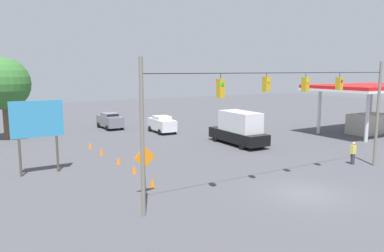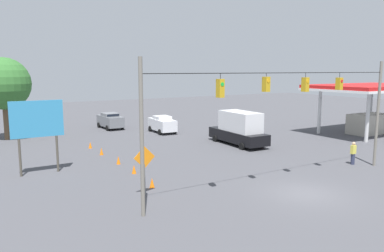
{
  "view_description": "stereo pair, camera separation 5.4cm",
  "coord_description": "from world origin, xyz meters",
  "px_view_note": "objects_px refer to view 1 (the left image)",
  "views": [
    {
      "loc": [
        16.37,
        14.25,
        7.05
      ],
      "look_at": [
        0.81,
        -11.19,
        2.56
      ],
      "focal_mm": 35.0,
      "sensor_mm": 36.0,
      "label": 1
    },
    {
      "loc": [
        16.32,
        14.28,
        7.05
      ],
      "look_at": [
        0.81,
        -11.19,
        2.56
      ],
      "focal_mm": 35.0,
      "sensor_mm": 36.0,
      "label": 2
    }
  ],
  "objects_px": {
    "box_truck_black_oncoming_far": "(239,129)",
    "tree_horizon_left": "(3,84)",
    "roadside_billboard": "(37,123)",
    "traffic_cone_second": "(134,169)",
    "overhead_signal_span": "(285,108)",
    "sedan_grey_withflow_deep": "(110,120)",
    "traffic_cone_nearest": "(152,183)",
    "traffic_cone_fourth": "(101,151)",
    "gas_station": "(370,98)",
    "traffic_cone_fifth": "(90,145)",
    "sedan_white_oncoming_deep": "(162,124)",
    "traffic_cone_third": "(118,160)",
    "pedestrian": "(353,153)",
    "work_zone_sign": "(145,161)"
  },
  "relations": [
    {
      "from": "roadside_billboard",
      "to": "pedestrian",
      "type": "bearing_deg",
      "value": 155.2
    },
    {
      "from": "traffic_cone_second",
      "to": "pedestrian",
      "type": "height_order",
      "value": "pedestrian"
    },
    {
      "from": "pedestrian",
      "to": "box_truck_black_oncoming_far",
      "type": "bearing_deg",
      "value": -75.88
    },
    {
      "from": "sedan_white_oncoming_deep",
      "to": "tree_horizon_left",
      "type": "relative_size",
      "value": 0.52
    },
    {
      "from": "traffic_cone_nearest",
      "to": "traffic_cone_fifth",
      "type": "height_order",
      "value": "same"
    },
    {
      "from": "roadside_billboard",
      "to": "traffic_cone_second",
      "type": "bearing_deg",
      "value": 149.29
    },
    {
      "from": "sedan_white_oncoming_deep",
      "to": "traffic_cone_nearest",
      "type": "height_order",
      "value": "sedan_white_oncoming_deep"
    },
    {
      "from": "box_truck_black_oncoming_far",
      "to": "overhead_signal_span",
      "type": "bearing_deg",
      "value": 63.45
    },
    {
      "from": "traffic_cone_fourth",
      "to": "roadside_billboard",
      "type": "relative_size",
      "value": 0.12
    },
    {
      "from": "roadside_billboard",
      "to": "traffic_cone_fifth",
      "type": "bearing_deg",
      "value": -129.19
    },
    {
      "from": "traffic_cone_nearest",
      "to": "box_truck_black_oncoming_far",
      "type": "bearing_deg",
      "value": -148.98
    },
    {
      "from": "traffic_cone_nearest",
      "to": "roadside_billboard",
      "type": "height_order",
      "value": "roadside_billboard"
    },
    {
      "from": "traffic_cone_fourth",
      "to": "traffic_cone_fifth",
      "type": "xyz_separation_m",
      "value": [
        0.03,
        -3.15,
        0.0
      ]
    },
    {
      "from": "work_zone_sign",
      "to": "overhead_signal_span",
      "type": "bearing_deg",
      "value": 160.92
    },
    {
      "from": "work_zone_sign",
      "to": "tree_horizon_left",
      "type": "bearing_deg",
      "value": -78.04
    },
    {
      "from": "box_truck_black_oncoming_far",
      "to": "tree_horizon_left",
      "type": "relative_size",
      "value": 0.83
    },
    {
      "from": "gas_station",
      "to": "tree_horizon_left",
      "type": "relative_size",
      "value": 1.62
    },
    {
      "from": "roadside_billboard",
      "to": "tree_horizon_left",
      "type": "bearing_deg",
      "value": -87.81
    },
    {
      "from": "sedan_white_oncoming_deep",
      "to": "overhead_signal_span",
      "type": "bearing_deg",
      "value": 83.02
    },
    {
      "from": "roadside_billboard",
      "to": "work_zone_sign",
      "type": "height_order",
      "value": "roadside_billboard"
    },
    {
      "from": "box_truck_black_oncoming_far",
      "to": "traffic_cone_nearest",
      "type": "height_order",
      "value": "box_truck_black_oncoming_far"
    },
    {
      "from": "traffic_cone_nearest",
      "to": "traffic_cone_fourth",
      "type": "relative_size",
      "value": 1.0
    },
    {
      "from": "traffic_cone_fourth",
      "to": "gas_station",
      "type": "bearing_deg",
      "value": 169.87
    },
    {
      "from": "box_truck_black_oncoming_far",
      "to": "gas_station",
      "type": "relative_size",
      "value": 0.51
    },
    {
      "from": "sedan_grey_withflow_deep",
      "to": "traffic_cone_second",
      "type": "bearing_deg",
      "value": 75.23
    },
    {
      "from": "gas_station",
      "to": "tree_horizon_left",
      "type": "bearing_deg",
      "value": -26.03
    },
    {
      "from": "traffic_cone_fifth",
      "to": "gas_station",
      "type": "xyz_separation_m",
      "value": [
        -28.77,
        8.28,
        3.67
      ]
    },
    {
      "from": "sedan_grey_withflow_deep",
      "to": "tree_horizon_left",
      "type": "distance_m",
      "value": 12.41
    },
    {
      "from": "traffic_cone_nearest",
      "to": "traffic_cone_third",
      "type": "xyz_separation_m",
      "value": [
        -0.27,
        -6.49,
        0.0
      ]
    },
    {
      "from": "traffic_cone_fourth",
      "to": "pedestrian",
      "type": "height_order",
      "value": "pedestrian"
    },
    {
      "from": "traffic_cone_second",
      "to": "traffic_cone_fourth",
      "type": "bearing_deg",
      "value": -89.02
    },
    {
      "from": "traffic_cone_third",
      "to": "tree_horizon_left",
      "type": "distance_m",
      "value": 17.5
    },
    {
      "from": "pedestrian",
      "to": "tree_horizon_left",
      "type": "relative_size",
      "value": 0.21
    },
    {
      "from": "traffic_cone_nearest",
      "to": "traffic_cone_second",
      "type": "bearing_deg",
      "value": -94.43
    },
    {
      "from": "overhead_signal_span",
      "to": "sedan_grey_withflow_deep",
      "type": "xyz_separation_m",
      "value": [
        1.4,
        -27.34,
        -3.83
      ]
    },
    {
      "from": "sedan_white_oncoming_deep",
      "to": "traffic_cone_fourth",
      "type": "distance_m",
      "value": 12.03
    },
    {
      "from": "sedan_white_oncoming_deep",
      "to": "traffic_cone_third",
      "type": "distance_m",
      "value": 14.51
    },
    {
      "from": "traffic_cone_third",
      "to": "roadside_billboard",
      "type": "distance_m",
      "value": 6.39
    },
    {
      "from": "traffic_cone_third",
      "to": "sedan_white_oncoming_deep",
      "type": "bearing_deg",
      "value": -129.96
    },
    {
      "from": "traffic_cone_nearest",
      "to": "traffic_cone_fourth",
      "type": "bearing_deg",
      "value": -90.85
    },
    {
      "from": "traffic_cone_nearest",
      "to": "tree_horizon_left",
      "type": "relative_size",
      "value": 0.07
    },
    {
      "from": "sedan_grey_withflow_deep",
      "to": "roadside_billboard",
      "type": "xyz_separation_m",
      "value": [
        10.81,
        16.8,
        2.51
      ]
    },
    {
      "from": "box_truck_black_oncoming_far",
      "to": "pedestrian",
      "type": "xyz_separation_m",
      "value": [
        -2.61,
        10.4,
        -0.68
      ]
    },
    {
      "from": "traffic_cone_nearest",
      "to": "work_zone_sign",
      "type": "height_order",
      "value": "work_zone_sign"
    },
    {
      "from": "sedan_white_oncoming_deep",
      "to": "work_zone_sign",
      "type": "xyz_separation_m",
      "value": [
        10.53,
        18.68,
        1.0
      ]
    },
    {
      "from": "box_truck_black_oncoming_far",
      "to": "traffic_cone_fifth",
      "type": "height_order",
      "value": "box_truck_black_oncoming_far"
    },
    {
      "from": "box_truck_black_oncoming_far",
      "to": "sedan_grey_withflow_deep",
      "type": "bearing_deg",
      "value": -65.88
    },
    {
      "from": "sedan_grey_withflow_deep",
      "to": "roadside_billboard",
      "type": "relative_size",
      "value": 0.89
    },
    {
      "from": "sedan_grey_withflow_deep",
      "to": "traffic_cone_nearest",
      "type": "relative_size",
      "value": 7.43
    },
    {
      "from": "traffic_cone_fourth",
      "to": "traffic_cone_fifth",
      "type": "bearing_deg",
      "value": -89.49
    }
  ]
}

